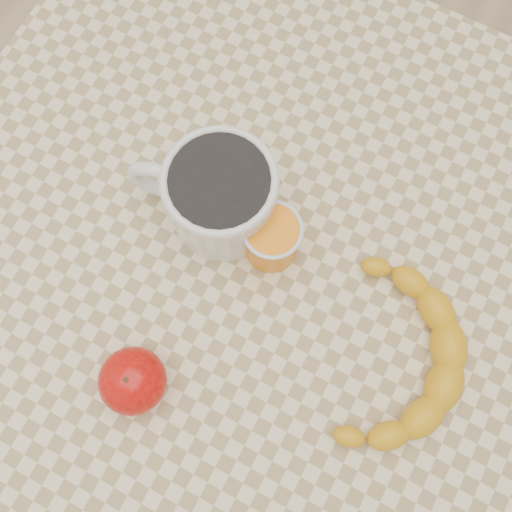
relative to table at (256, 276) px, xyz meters
The scene contains 6 objects.
ground 0.66m from the table, ahead, with size 3.00×3.00×0.00m, color tan.
table is the anchor object (origin of this frame).
coffee_mug 0.16m from the table, 152.07° to the left, with size 0.17×0.14×0.10m.
orange_juice_glass 0.13m from the table, 69.45° to the left, with size 0.06×0.06×0.07m.
apple 0.22m from the table, 105.17° to the right, with size 0.08×0.08×0.06m.
banana 0.21m from the table, ahead, with size 0.19×0.26×0.04m, color gold, non-canonical shape.
Camera 1 is at (0.07, -0.13, 1.37)m, focal length 40.00 mm.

